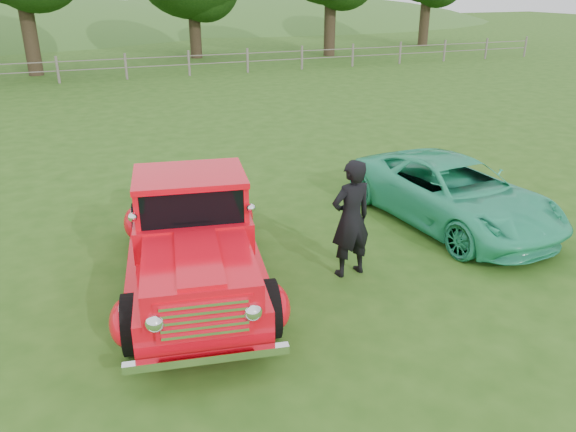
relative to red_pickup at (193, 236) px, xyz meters
name	(u,v)px	position (x,y,z in m)	size (l,w,h in m)	color
ground	(330,314)	(1.50, -1.50, -0.80)	(140.00, 140.00, 0.00)	#295015
distant_hills	(47,73)	(-2.58, 57.97, -5.34)	(116.00, 60.00, 18.00)	#376525
fence_line	(126,66)	(1.50, 20.50, -0.19)	(48.00, 0.12, 1.20)	slate
red_pickup	(193,236)	(0.00, 0.00, 0.00)	(2.84, 5.21, 1.78)	black
teal_sedan	(453,192)	(4.99, 0.53, -0.19)	(2.03, 4.39, 1.22)	#2DB785
man	(351,219)	(2.29, -0.55, 0.13)	(0.67, 0.44, 1.85)	black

